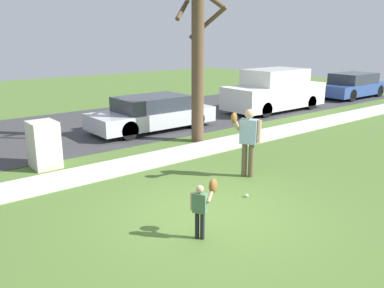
{
  "coord_description": "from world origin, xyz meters",
  "views": [
    {
      "loc": [
        -4.86,
        -5.52,
        3.39
      ],
      "look_at": [
        0.66,
        1.4,
        1.0
      ],
      "focal_mm": 38.04,
      "sensor_mm": 36.0,
      "label": 1
    }
  ],
  "objects_px": {
    "person_child": "(204,201)",
    "baseball": "(247,195)",
    "utility_cabinet": "(44,145)",
    "parked_van_white": "(275,91)",
    "street_tree_near": "(198,46)",
    "parked_sedan_silver": "(152,113)",
    "parked_wagon_blue": "(353,86)",
    "person_adult": "(247,136)"
  },
  "relations": [
    {
      "from": "person_child",
      "to": "baseball",
      "type": "xyz_separation_m",
      "value": [
        1.87,
        0.78,
        -0.63
      ]
    },
    {
      "from": "utility_cabinet",
      "to": "parked_van_white",
      "type": "relative_size",
      "value": 0.25
    },
    {
      "from": "street_tree_near",
      "to": "parked_sedan_silver",
      "type": "bearing_deg",
      "value": 97.36
    },
    {
      "from": "baseball",
      "to": "parked_wagon_blue",
      "type": "distance_m",
      "value": 16.27
    },
    {
      "from": "person_child",
      "to": "baseball",
      "type": "height_order",
      "value": "person_child"
    },
    {
      "from": "parked_sedan_silver",
      "to": "person_child",
      "type": "bearing_deg",
      "value": -117.06
    },
    {
      "from": "baseball",
      "to": "street_tree_near",
      "type": "distance_m",
      "value": 5.73
    },
    {
      "from": "parked_wagon_blue",
      "to": "utility_cabinet",
      "type": "bearing_deg",
      "value": -174.65
    },
    {
      "from": "person_child",
      "to": "baseball",
      "type": "bearing_deg",
      "value": -7.7
    },
    {
      "from": "person_adult",
      "to": "person_child",
      "type": "relative_size",
      "value": 1.65
    },
    {
      "from": "utility_cabinet",
      "to": "parked_sedan_silver",
      "type": "distance_m",
      "value": 4.94
    },
    {
      "from": "parked_van_white",
      "to": "parked_sedan_silver",
      "type": "bearing_deg",
      "value": 178.33
    },
    {
      "from": "street_tree_near",
      "to": "person_child",
      "type": "bearing_deg",
      "value": -128.42
    },
    {
      "from": "person_child",
      "to": "utility_cabinet",
      "type": "bearing_deg",
      "value": 67.88
    },
    {
      "from": "utility_cabinet",
      "to": "street_tree_near",
      "type": "height_order",
      "value": "street_tree_near"
    },
    {
      "from": "utility_cabinet",
      "to": "street_tree_near",
      "type": "bearing_deg",
      "value": -4.67
    },
    {
      "from": "person_adult",
      "to": "street_tree_near",
      "type": "relative_size",
      "value": 0.29
    },
    {
      "from": "street_tree_near",
      "to": "parked_wagon_blue",
      "type": "xyz_separation_m",
      "value": [
        12.74,
        2.05,
        -2.38
      ]
    },
    {
      "from": "street_tree_near",
      "to": "parked_wagon_blue",
      "type": "bearing_deg",
      "value": 9.12
    },
    {
      "from": "person_child",
      "to": "parked_wagon_blue",
      "type": "relative_size",
      "value": 0.23
    },
    {
      "from": "baseball",
      "to": "utility_cabinet",
      "type": "xyz_separation_m",
      "value": [
        -2.66,
        4.75,
        0.58
      ]
    },
    {
      "from": "utility_cabinet",
      "to": "parked_van_white",
      "type": "bearing_deg",
      "value": 8.62
    },
    {
      "from": "utility_cabinet",
      "to": "parked_sedan_silver",
      "type": "xyz_separation_m",
      "value": [
        4.57,
        1.87,
        0.01
      ]
    },
    {
      "from": "parked_van_white",
      "to": "parked_wagon_blue",
      "type": "bearing_deg",
      "value": -0.26
    },
    {
      "from": "parked_sedan_silver",
      "to": "parked_van_white",
      "type": "height_order",
      "value": "parked_van_white"
    },
    {
      "from": "baseball",
      "to": "parked_van_white",
      "type": "distance_m",
      "value": 10.62
    },
    {
      "from": "baseball",
      "to": "street_tree_near",
      "type": "bearing_deg",
      "value": 63.2
    },
    {
      "from": "baseball",
      "to": "utility_cabinet",
      "type": "height_order",
      "value": "utility_cabinet"
    },
    {
      "from": "street_tree_near",
      "to": "parked_wagon_blue",
      "type": "relative_size",
      "value": 1.28
    },
    {
      "from": "street_tree_near",
      "to": "parked_wagon_blue",
      "type": "height_order",
      "value": "street_tree_near"
    },
    {
      "from": "utility_cabinet",
      "to": "parked_wagon_blue",
      "type": "distance_m",
      "value": 17.68
    },
    {
      "from": "person_adult",
      "to": "baseball",
      "type": "relative_size",
      "value": 22.73
    },
    {
      "from": "parked_sedan_silver",
      "to": "utility_cabinet",
      "type": "bearing_deg",
      "value": -157.77
    },
    {
      "from": "person_child",
      "to": "baseball",
      "type": "distance_m",
      "value": 2.12
    },
    {
      "from": "baseball",
      "to": "street_tree_near",
      "type": "xyz_separation_m",
      "value": [
        2.2,
        4.36,
        3.01
      ]
    },
    {
      "from": "parked_van_white",
      "to": "parked_wagon_blue",
      "type": "relative_size",
      "value": 1.11
    },
    {
      "from": "baseball",
      "to": "person_child",
      "type": "bearing_deg",
      "value": -157.45
    },
    {
      "from": "parked_wagon_blue",
      "to": "street_tree_near",
      "type": "bearing_deg",
      "value": -170.88
    },
    {
      "from": "street_tree_near",
      "to": "parked_sedan_silver",
      "type": "relative_size",
      "value": 1.25
    },
    {
      "from": "parked_wagon_blue",
      "to": "person_child",
      "type": "bearing_deg",
      "value": -156.88
    },
    {
      "from": "baseball",
      "to": "parked_sedan_silver",
      "type": "xyz_separation_m",
      "value": [
        1.91,
        6.62,
        0.58
      ]
    },
    {
      "from": "baseball",
      "to": "parked_sedan_silver",
      "type": "distance_m",
      "value": 6.91
    }
  ]
}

